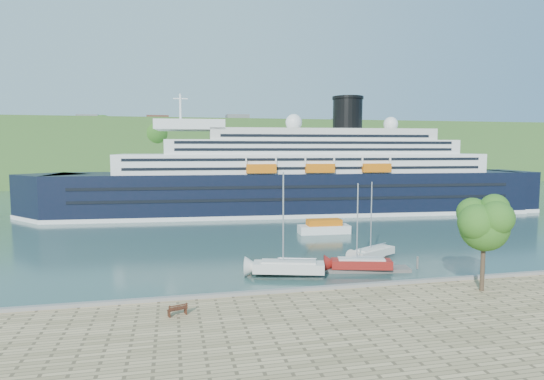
{
  "coord_description": "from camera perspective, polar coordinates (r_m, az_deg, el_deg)",
  "views": [
    {
      "loc": [
        -15.56,
        -37.74,
        13.54
      ],
      "look_at": [
        -0.54,
        30.0,
        7.15
      ],
      "focal_mm": 30.0,
      "sensor_mm": 36.0,
      "label": 1
    }
  ],
  "objects": [
    {
      "name": "ground",
      "position": [
        43.01,
        9.65,
        -13.16
      ],
      "size": [
        400.0,
        400.0,
        0.0
      ],
      "primitive_type": "plane",
      "color": "#284847",
      "rests_on": "ground"
    },
    {
      "name": "far_hillside",
      "position": [
        183.41,
        -7.67,
        4.74
      ],
      "size": [
        400.0,
        50.0,
        24.0
      ],
      "primitive_type": "cube",
      "color": "#385C25",
      "rests_on": "ground"
    },
    {
      "name": "quay_coping",
      "position": [
        42.49,
        9.78,
        -11.77
      ],
      "size": [
        220.0,
        0.5,
        0.3
      ],
      "primitive_type": "cube",
      "color": "slate",
      "rests_on": "promenade"
    },
    {
      "name": "cruise_ship",
      "position": [
        94.18,
        2.74,
        4.43
      ],
      "size": [
        109.28,
        23.9,
        24.34
      ],
      "primitive_type": null,
      "rotation": [
        0.0,
        0.0,
        -0.08
      ],
      "color": "black",
      "rests_on": "ground"
    },
    {
      "name": "park_bench",
      "position": [
        35.99,
        -11.81,
        -14.41
      ],
      "size": [
        1.66,
        1.06,
        0.99
      ],
      "primitive_type": null,
      "rotation": [
        0.0,
        0.0,
        0.3
      ],
      "color": "#4F2516",
      "rests_on": "promenade"
    },
    {
      "name": "promenade_tree",
      "position": [
        44.03,
        25.04,
        -5.59
      ],
      "size": [
        5.59,
        5.59,
        9.26
      ],
      "primitive_type": null,
      "color": "#2B5E18",
      "rests_on": "promenade"
    },
    {
      "name": "floating_pontoon",
      "position": [
        51.3,
        7.37,
        -9.86
      ],
      "size": [
        17.54,
        5.27,
        0.39
      ],
      "primitive_type": null,
      "rotation": [
        0.0,
        0.0,
        -0.18
      ],
      "color": "#67615C",
      "rests_on": "ground"
    },
    {
      "name": "sailboat_white_near",
      "position": [
        47.44,
        2.11,
        -4.74
      ],
      "size": [
        8.52,
        4.48,
        10.6
      ],
      "primitive_type": null,
      "rotation": [
        0.0,
        0.0,
        -0.28
      ],
      "color": "silver",
      "rests_on": "ground"
    },
    {
      "name": "sailboat_red",
      "position": [
        50.41,
        11.22,
        -4.98
      ],
      "size": [
        7.49,
        3.84,
        9.33
      ],
      "primitive_type": null,
      "rotation": [
        0.0,
        0.0,
        -0.27
      ],
      "color": "maroon",
      "rests_on": "ground"
    },
    {
      "name": "sailboat_white_far",
      "position": [
        56.3,
        12.63,
        -4.05
      ],
      "size": [
        7.16,
        5.02,
        9.11
      ],
      "primitive_type": null,
      "rotation": [
        0.0,
        0.0,
        0.48
      ],
      "color": "silver",
      "rests_on": "ground"
    },
    {
      "name": "tender_launch",
      "position": [
        73.06,
        6.54,
        -4.54
      ],
      "size": [
        8.37,
        3.22,
        2.28
      ],
      "primitive_type": null,
      "rotation": [
        0.0,
        0.0,
        -0.05
      ],
      "color": "#D1630C",
      "rests_on": "ground"
    }
  ]
}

